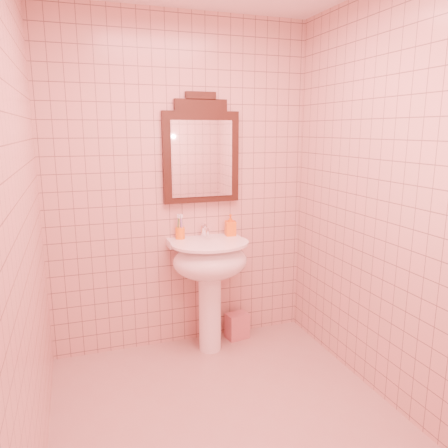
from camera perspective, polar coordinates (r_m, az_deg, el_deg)
name	(u,v)px	position (r m, az deg, el deg)	size (l,w,h in m)	color
floor	(231,423)	(2.80, 0.89, -24.54)	(2.20, 2.20, 0.00)	tan
back_wall	(182,187)	(3.32, -5.56, 4.85)	(2.00, 0.02, 2.50)	tan
pedestal_sink	(210,268)	(3.27, -1.85, -5.78)	(0.58, 0.58, 0.86)	white
faucet	(204,231)	(3.33, -2.58, -0.86)	(0.04, 0.16, 0.11)	white
mirror	(201,152)	(3.31, -3.00, 9.32)	(0.58, 0.06, 0.81)	black
toothbrush_cup	(180,233)	(3.31, -5.75, -1.15)	(0.07, 0.07, 0.16)	orange
soap_dispenser	(230,225)	(3.39, 0.84, -0.13)	(0.08, 0.08, 0.17)	orange
towel	(237,326)	(3.66, 1.73, -13.14)	(0.17, 0.12, 0.21)	#CF7A84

